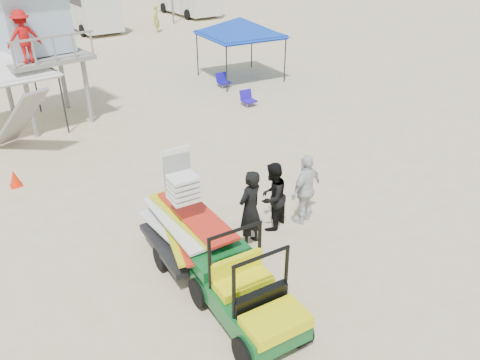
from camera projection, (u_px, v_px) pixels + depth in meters
ground at (305, 303)px, 9.35m from camera, size 140.00×140.00×0.00m
utility_cart at (248, 288)px, 8.47m from camera, size 1.38×2.50×1.83m
surf_trailer at (185, 223)px, 10.09m from camera, size 1.58×2.69×2.41m
man_left at (250, 209)px, 10.64m from camera, size 0.80×0.63×1.92m
man_mid at (272, 197)px, 11.29m from camera, size 1.05×0.95×1.76m
man_right at (306, 189)px, 11.51m from camera, size 1.16×0.69×1.85m
lifeguard_tower at (32, 28)px, 16.43m from camera, size 3.26×3.26×4.65m
canopy_blue at (240, 20)px, 21.75m from camera, size 3.58×3.58×3.31m
cone_near at (15, 178)px, 13.43m from camera, size 0.34×0.34×0.50m
beach_chair_b at (223, 80)px, 21.77m from camera, size 0.57×0.61×0.64m
beach_chair_c at (247, 98)px, 19.49m from camera, size 0.56×0.60×0.64m
rv_mid_right at (87, 3)px, 33.12m from camera, size 2.64×7.00×3.25m
distant_beachgoers at (80, 31)px, 28.72m from camera, size 9.40×2.84×1.84m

